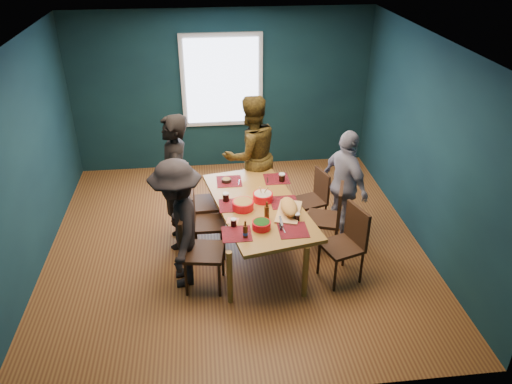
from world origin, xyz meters
TOP-DOWN VIEW (x-y plane):
  - room at (0.00, 0.27)m, footprint 5.01×5.01m
  - dining_table at (0.29, -0.25)m, footprint 1.37×2.15m
  - chair_left_far at (-0.48, 0.28)m, footprint 0.47×0.47m
  - chair_left_mid at (-0.44, -0.16)m, footprint 0.43×0.43m
  - chair_left_near at (-0.53, -0.82)m, footprint 0.52×0.52m
  - chair_right_far at (1.17, 0.35)m, footprint 0.48×0.48m
  - chair_right_mid at (1.24, -0.27)m, footprint 0.54×0.54m
  - chair_right_near at (1.30, -0.86)m, footprint 0.55×0.55m
  - person_far_left at (-0.75, 0.13)m, footprint 0.48×0.70m
  - person_back at (0.31, 0.92)m, footprint 1.06×0.95m
  - person_right at (1.51, 0.09)m, footprint 0.67×0.98m
  - person_near_left at (-0.71, -0.71)m, footprint 0.67×1.09m
  - bowl_salad at (0.08, -0.35)m, footprint 0.27×0.27m
  - bowl_dumpling at (0.35, -0.17)m, footprint 0.26×0.26m
  - bowl_herbs at (0.25, -0.81)m, footprint 0.22×0.22m
  - cutting_board at (0.63, -0.50)m, footprint 0.42×0.70m
  - small_bowl at (-0.08, 0.38)m, footprint 0.13×0.13m
  - beer_bottle_a at (0.05, -0.98)m, footprint 0.06×0.06m
  - beer_bottle_b at (0.34, -0.61)m, footprint 0.06×0.06m
  - cola_glass_a at (-0.06, -0.73)m, footprint 0.07×0.07m
  - cola_glass_b at (0.70, -0.69)m, footprint 0.07×0.07m
  - cola_glass_c at (0.68, 0.32)m, footprint 0.08×0.08m
  - cola_glass_d at (-0.12, -0.13)m, footprint 0.08×0.08m
  - napkin_a at (0.67, -0.20)m, footprint 0.19×0.19m
  - napkin_b at (-0.07, -0.61)m, footprint 0.17×0.17m
  - napkin_c at (0.63, -0.97)m, footprint 0.17×0.17m

SIDE VIEW (x-z plane):
  - chair_right_far at x=1.17m, z-range 0.07..0.92m
  - chair_left_mid at x=-0.44m, z-range 0.08..1.02m
  - chair_right_mid at x=1.24m, z-range 0.08..1.03m
  - chair_right_near at x=1.30m, z-range 0.08..1.04m
  - chair_left_near at x=-0.53m, z-range 0.08..1.10m
  - chair_left_far at x=-0.48m, z-range 0.08..1.11m
  - dining_table at x=0.29m, z-range 0.31..1.06m
  - napkin_b at x=-0.07m, z-range 0.76..0.76m
  - napkin_a at x=0.67m, z-range 0.76..0.76m
  - napkin_c at x=0.63m, z-range 0.76..0.76m
  - person_right at x=1.51m, z-range 0.00..1.54m
  - small_bowl at x=-0.08m, z-range 0.76..0.81m
  - cola_glass_b at x=0.70m, z-range 0.76..0.85m
  - bowl_herbs at x=0.25m, z-range 0.76..0.85m
  - cola_glass_a at x=-0.06m, z-range 0.76..0.86m
  - person_near_left at x=-0.71m, z-range 0.00..1.62m
  - bowl_dumpling at x=0.35m, z-range 0.69..0.93m
  - bowl_salad at x=0.08m, z-range 0.76..0.87m
  - cola_glass_d at x=-0.12m, z-range 0.76..0.88m
  - cola_glass_c at x=0.68m, z-range 0.76..0.88m
  - cutting_board at x=0.63m, z-range 0.75..0.90m
  - beer_bottle_a at x=0.05m, z-range 0.73..0.94m
  - beer_bottle_b at x=0.34m, z-range 0.73..0.96m
  - person_back at x=0.31m, z-range 0.00..1.79m
  - person_far_left at x=-0.75m, z-range 0.00..1.84m
  - room at x=0.00m, z-range 0.01..2.73m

